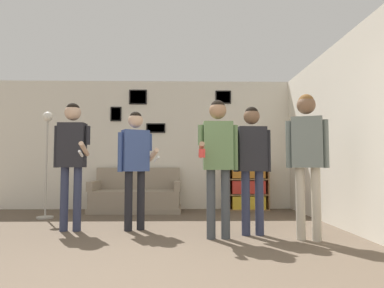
{
  "coord_description": "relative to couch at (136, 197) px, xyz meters",
  "views": [
    {
      "loc": [
        0.39,
        -2.52,
        0.89
      ],
      "look_at": [
        0.49,
        2.34,
        1.21
      ],
      "focal_mm": 32.0,
      "sensor_mm": 36.0,
      "label": 1
    }
  ],
  "objects": [
    {
      "name": "wall_back",
      "position": [
        0.57,
        0.42,
        1.07
      ],
      "size": [
        7.6,
        0.08,
        2.7
      ],
      "color": "silver",
      "rests_on": "ground_plane"
    },
    {
      "name": "wall_right",
      "position": [
        3.2,
        -1.95,
        1.06
      ],
      "size": [
        0.06,
        7.08,
        2.7
      ],
      "color": "silver",
      "rests_on": "ground_plane"
    },
    {
      "name": "couch",
      "position": [
        0.0,
        0.0,
        0.0
      ],
      "size": [
        1.75,
        0.8,
        0.86
      ],
      "color": "gray",
      "rests_on": "ground_plane"
    },
    {
      "name": "bookshelf",
      "position": [
        2.25,
        0.2,
        0.18
      ],
      "size": [
        0.83,
        0.3,
        0.93
      ],
      "color": "olive",
      "rests_on": "ground_plane"
    },
    {
      "name": "floor_lamp",
      "position": [
        -1.44,
        -0.85,
        0.85
      ],
      "size": [
        0.28,
        0.28,
        1.84
      ],
      "color": "#ADA89E",
      "rests_on": "ground_plane"
    },
    {
      "name": "person_player_foreground_left",
      "position": [
        -0.62,
        -2.02,
        0.82
      ],
      "size": [
        0.5,
        0.48,
        1.78
      ],
      "color": "#2D334C",
      "rests_on": "ground_plane"
    },
    {
      "name": "person_player_foreground_center",
      "position": [
        0.26,
        -1.98,
        0.73
      ],
      "size": [
        0.59,
        0.39,
        1.66
      ],
      "color": "black",
      "rests_on": "ground_plane"
    },
    {
      "name": "person_watcher_holding_cup",
      "position": [
        1.37,
        -2.57,
        0.77
      ],
      "size": [
        0.5,
        0.43,
        1.72
      ],
      "color": "#3D4247",
      "rests_on": "ground_plane"
    },
    {
      "name": "person_spectator_near_bookshelf",
      "position": [
        1.83,
        -2.35,
        0.74
      ],
      "size": [
        0.5,
        0.22,
        1.67
      ],
      "color": "#2D334C",
      "rests_on": "ground_plane"
    },
    {
      "name": "person_spectator_far_right",
      "position": [
        2.45,
        -2.68,
        0.81
      ],
      "size": [
        0.47,
        0.31,
        1.77
      ],
      "color": "#B7AD99",
      "rests_on": "ground_plane"
    }
  ]
}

